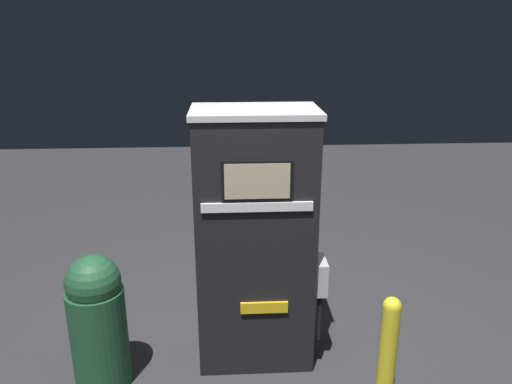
# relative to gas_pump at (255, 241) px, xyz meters

# --- Properties ---
(ground_plane) EXTENTS (14.00, 14.00, 0.00)m
(ground_plane) POSITION_rel_gas_pump_xyz_m (-0.00, -0.25, -0.95)
(ground_plane) COLOR #2D2D30
(gas_pump) EXTENTS (0.93, 0.54, 1.90)m
(gas_pump) POSITION_rel_gas_pump_xyz_m (0.00, 0.00, 0.00)
(gas_pump) COLOR black
(gas_pump) RESTS_ON ground_plane
(safety_bollard) EXTENTS (0.12, 0.12, 0.81)m
(safety_bollard) POSITION_rel_gas_pump_xyz_m (0.82, -0.60, -0.52)
(safety_bollard) COLOR yellow
(safety_bollard) RESTS_ON ground_plane
(trash_bin) EXTENTS (0.39, 0.39, 0.98)m
(trash_bin) POSITION_rel_gas_pump_xyz_m (-1.10, -0.27, -0.45)
(trash_bin) COLOR #1E4C2D
(trash_bin) RESTS_ON ground_plane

